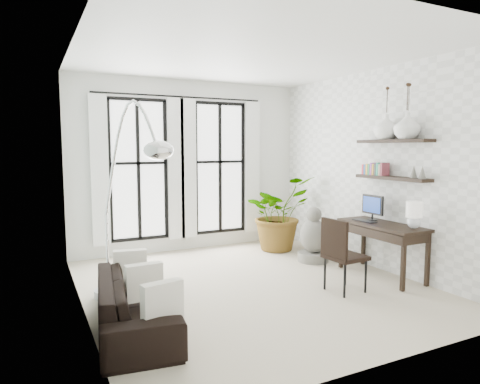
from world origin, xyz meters
TOP-DOWN VIEW (x-y plane):
  - floor at (0.00, 0.00)m, footprint 5.00×5.00m
  - ceiling at (0.00, 0.00)m, footprint 5.00×5.00m
  - wall_left at (-2.25, 0.00)m, footprint 0.00×5.00m
  - wall_right at (2.25, 0.00)m, footprint 0.00×5.00m
  - wall_back at (0.00, 2.50)m, footprint 4.50×0.00m
  - windows at (-0.20, 2.43)m, footprint 3.26×0.13m
  - wall_shelves at (2.11, -0.48)m, footprint 0.25×1.30m
  - sofa at (-1.80, -0.71)m, footprint 1.03×2.04m
  - throw_pillows at (-1.70, -0.71)m, footprint 0.40×1.52m
  - plant at (1.47, 1.69)m, footprint 1.52×1.40m
  - desk at (1.94, -0.56)m, footprint 0.59×1.38m
  - desk_chair at (0.94, -0.79)m, footprint 0.51×0.51m
  - arc_lamp at (-1.70, -0.13)m, footprint 0.75×1.43m
  - buddha at (1.56, 0.67)m, footprint 0.53×0.53m
  - vase_a at (2.11, -0.76)m, footprint 0.37×0.37m
  - vase_b at (2.11, -0.36)m, footprint 0.37×0.37m

SIDE VIEW (x-z plane):
  - floor at x=0.00m, z-range 0.00..0.00m
  - sofa at x=-1.80m, z-range 0.00..0.57m
  - buddha at x=1.56m, z-range -0.08..0.87m
  - throw_pillows at x=-1.70m, z-range 0.30..0.70m
  - desk_chair at x=0.94m, z-range 0.07..1.08m
  - plant at x=1.47m, z-range 0.00..1.41m
  - desk at x=1.94m, z-range 0.15..1.36m
  - windows at x=-0.20m, z-range 0.24..2.88m
  - wall_left at x=-2.25m, z-range -0.90..4.10m
  - wall_right at x=2.25m, z-range -0.90..4.10m
  - wall_back at x=0.00m, z-range -0.65..3.85m
  - wall_shelves at x=2.11m, z-range 1.43..2.03m
  - arc_lamp at x=-1.70m, z-range 0.67..3.17m
  - vase_a at x=2.11m, z-range 2.07..2.46m
  - vase_b at x=2.11m, z-range 2.07..2.46m
  - ceiling at x=0.00m, z-range 3.20..3.20m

